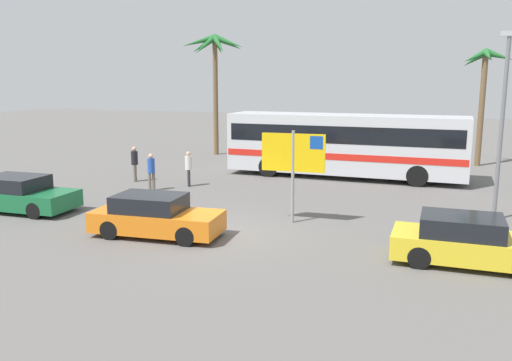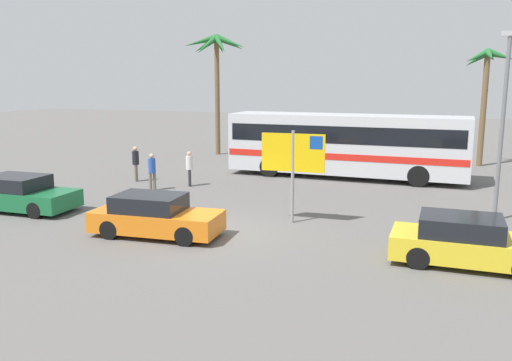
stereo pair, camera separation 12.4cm
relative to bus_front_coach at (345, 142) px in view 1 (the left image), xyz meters
name	(u,v)px [view 1 (the left image)]	position (x,y,z in m)	size (l,w,h in m)	color
ground	(209,232)	(-2.12, -11.39, -1.78)	(120.00, 120.00, 0.00)	#605E5B
bus_front_coach	(345,142)	(0.00, 0.00, 0.00)	(11.82, 2.62, 3.17)	silver
ferry_sign	(294,156)	(0.10, -9.27, 0.54)	(2.20, 0.18, 3.20)	gray
car_yellow	(468,241)	(5.65, -11.68, -1.15)	(4.06, 1.78, 1.32)	yellow
car_orange	(155,216)	(-3.54, -12.33, -1.15)	(4.21, 2.02, 1.32)	orange
car_green	(19,194)	(-10.09, -11.30, -1.15)	(4.29, 2.05, 1.32)	#196638
pedestrian_near_sign	(151,169)	(-7.41, -6.30, -0.81)	(0.32, 0.32, 1.66)	#706656
pedestrian_by_bus	(135,161)	(-9.32, -4.72, -0.77)	(0.32, 0.32, 1.71)	#706656
pedestrian_crossing_lot	(189,166)	(-6.31, -4.85, -0.83)	(0.32, 0.32, 1.63)	#2D2D33
lamp_post_left_side	(502,119)	(6.64, -6.44, 1.77)	(0.56, 0.20, 6.47)	slate
palm_tree_seaside	(484,74)	(6.48, 6.41, 3.44)	(2.83, 3.02, 6.62)	brown
palm_tree_inland	(215,55)	(-9.68, 5.41, 4.68)	(4.21, 4.09, 7.80)	brown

